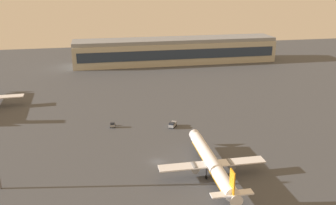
# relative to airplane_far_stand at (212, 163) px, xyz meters

# --- Properties ---
(ground_plane) EXTENTS (416.00, 416.00, 0.00)m
(ground_plane) POSITION_rel_airplane_far_stand_xyz_m (-14.23, 11.03, -3.95)
(ground_plane) COLOR #424449
(terminal_building) EXTENTS (134.40, 22.40, 16.40)m
(terminal_building) POSITION_rel_airplane_far_stand_xyz_m (21.17, 147.86, 4.14)
(terminal_building) COLOR #B2AD99
(terminal_building) RESTS_ON ground
(airplane_far_stand) EXTENTS (31.60, 40.67, 10.46)m
(airplane_far_stand) POSITION_rel_airplane_far_stand_xyz_m (0.00, 0.00, 0.00)
(airplane_far_stand) COLOR white
(airplane_far_stand) RESTS_ON ground
(pushback_tug) EXTENTS (2.15, 3.27, 2.05)m
(pushback_tug) POSITION_rel_airplane_far_stand_xyz_m (-26.63, 41.80, -2.88)
(pushback_tug) COLOR gray
(pushback_tug) RESTS_ON ground
(baggage_tractor) EXTENTS (3.83, 4.55, 2.25)m
(baggage_tractor) POSITION_rel_airplane_far_stand_xyz_m (-3.84, 37.52, -2.77)
(baggage_tractor) COLOR gray
(baggage_tractor) RESTS_ON ground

